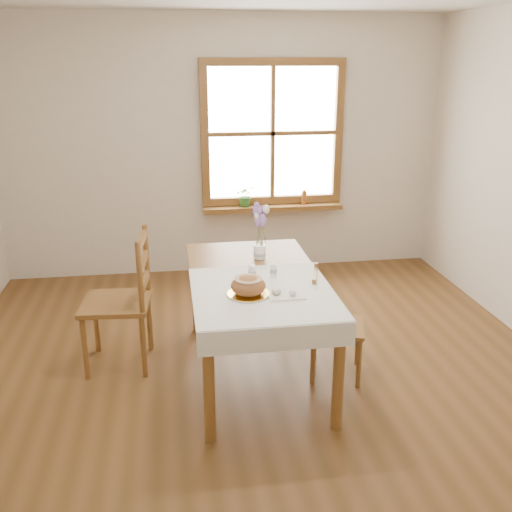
{
  "coord_description": "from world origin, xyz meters",
  "views": [
    {
      "loc": [
        -0.55,
        -3.33,
        2.18
      ],
      "look_at": [
        0.0,
        0.3,
        0.9
      ],
      "focal_mm": 40.0,
      "sensor_mm": 36.0,
      "label": 1
    }
  ],
  "objects_px": {
    "dining_table": "(256,288)",
    "flower_vase": "(260,253)",
    "chair_right": "(337,324)",
    "bread_plate": "(248,294)",
    "chair_left": "(116,301)"
  },
  "relations": [
    {
      "from": "chair_left",
      "to": "dining_table",
      "type": "bearing_deg",
      "value": 78.79
    },
    {
      "from": "flower_vase",
      "to": "dining_table",
      "type": "bearing_deg",
      "value": -103.07
    },
    {
      "from": "bread_plate",
      "to": "flower_vase",
      "type": "bearing_deg",
      "value": 75.2
    },
    {
      "from": "bread_plate",
      "to": "flower_vase",
      "type": "xyz_separation_m",
      "value": [
        0.18,
        0.69,
        0.03
      ]
    },
    {
      "from": "dining_table",
      "to": "chair_right",
      "type": "xyz_separation_m",
      "value": [
        0.56,
        -0.12,
        -0.27
      ]
    },
    {
      "from": "chair_right",
      "to": "bread_plate",
      "type": "distance_m",
      "value": 0.79
    },
    {
      "from": "dining_table",
      "to": "chair_left",
      "type": "height_order",
      "value": "chair_left"
    },
    {
      "from": "dining_table",
      "to": "bread_plate",
      "type": "relative_size",
      "value": 6.18
    },
    {
      "from": "dining_table",
      "to": "chair_left",
      "type": "bearing_deg",
      "value": 164.23
    },
    {
      "from": "dining_table",
      "to": "bread_plate",
      "type": "height_order",
      "value": "bread_plate"
    },
    {
      "from": "dining_table",
      "to": "flower_vase",
      "type": "xyz_separation_m",
      "value": [
        0.08,
        0.35,
        0.14
      ]
    },
    {
      "from": "chair_left",
      "to": "chair_right",
      "type": "height_order",
      "value": "chair_left"
    },
    {
      "from": "chair_left",
      "to": "flower_vase",
      "type": "relative_size",
      "value": 10.04
    },
    {
      "from": "chair_right",
      "to": "flower_vase",
      "type": "xyz_separation_m",
      "value": [
        -0.48,
        0.47,
        0.4
      ]
    },
    {
      "from": "chair_left",
      "to": "chair_right",
      "type": "distance_m",
      "value": 1.61
    }
  ]
}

